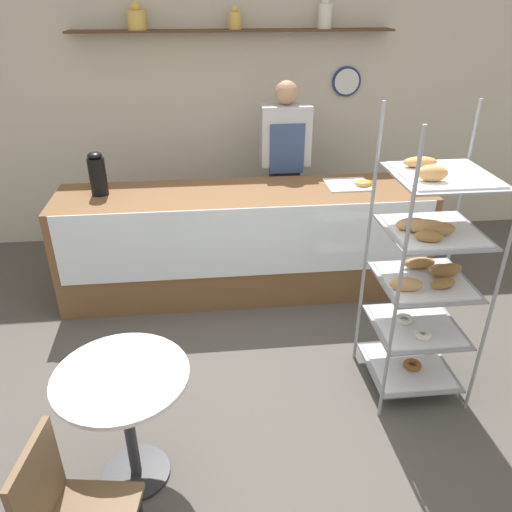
% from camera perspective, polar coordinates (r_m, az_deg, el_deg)
% --- Properties ---
extents(ground_plane, '(14.00, 14.00, 0.00)m').
position_cam_1_polar(ground_plane, '(3.50, 0.85, -15.20)').
color(ground_plane, '#4C4742').
extents(back_wall, '(10.00, 0.30, 2.70)m').
position_cam_1_polar(back_wall, '(5.21, -2.53, 16.55)').
color(back_wall, beige).
rests_on(back_wall, ground_plane).
extents(display_counter, '(3.12, 0.72, 0.93)m').
position_cam_1_polar(display_counter, '(4.34, -1.22, 1.62)').
color(display_counter, brown).
rests_on(display_counter, ground_plane).
extents(pastry_rack, '(0.60, 0.59, 1.85)m').
position_cam_1_polar(pastry_rack, '(3.22, 18.79, -1.64)').
color(pastry_rack, gray).
rests_on(pastry_rack, ground_plane).
extents(person_worker, '(0.45, 0.23, 1.72)m').
position_cam_1_polar(person_worker, '(4.72, 3.27, 10.01)').
color(person_worker, '#282833').
rests_on(person_worker, ground_plane).
extents(cafe_table, '(0.68, 0.68, 0.72)m').
position_cam_1_polar(cafe_table, '(2.74, -14.75, -15.78)').
color(cafe_table, '#262628').
rests_on(cafe_table, ground_plane).
extents(cafe_chair, '(0.43, 0.43, 0.86)m').
position_cam_1_polar(cafe_chair, '(2.42, -20.93, -25.41)').
color(cafe_chair, black).
rests_on(cafe_chair, ground_plane).
extents(coffee_carafe, '(0.14, 0.14, 0.35)m').
position_cam_1_polar(coffee_carafe, '(4.24, -17.66, 8.91)').
color(coffee_carafe, black).
rests_on(coffee_carafe, display_counter).
extents(donut_tray_counter, '(0.37, 0.33, 0.05)m').
position_cam_1_polar(donut_tray_counter, '(4.37, 11.23, 8.11)').
color(donut_tray_counter, silver).
rests_on(donut_tray_counter, display_counter).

